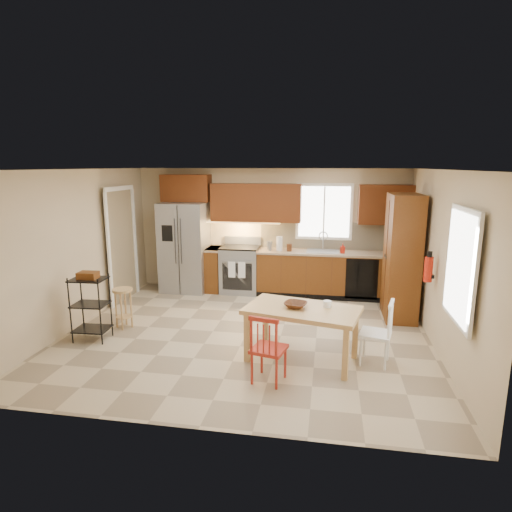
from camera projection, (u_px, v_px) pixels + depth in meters
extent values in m
plane|color=tan|center=(246.00, 333.00, 6.63)|extent=(5.50, 5.50, 0.00)
cube|color=silver|center=(246.00, 169.00, 6.11)|extent=(5.50, 5.00, 0.02)
cube|color=#CCB793|center=(269.00, 230.00, 8.78)|extent=(5.50, 0.02, 2.50)
cube|color=#CCB793|center=(194.00, 309.00, 3.96)|extent=(5.50, 0.02, 2.50)
cube|color=#CCB793|center=(77.00, 249.00, 6.83)|extent=(0.02, 5.00, 2.50)
cube|color=#CCB793|center=(441.00, 262.00, 5.92)|extent=(0.02, 5.00, 2.50)
cube|color=gray|center=(185.00, 247.00, 8.77)|extent=(0.92, 0.75, 1.82)
cube|color=gray|center=(240.00, 270.00, 8.74)|extent=(0.76, 0.63, 0.92)
cube|color=#5E3111|center=(215.00, 269.00, 8.84)|extent=(0.30, 0.60, 0.90)
cube|color=#5E3111|center=(332.00, 274.00, 8.45)|extent=(2.92, 0.60, 0.90)
cube|color=black|center=(362.00, 279.00, 8.07)|extent=(0.60, 0.02, 0.78)
cube|color=beige|center=(333.00, 236.00, 8.57)|extent=(2.92, 0.03, 0.55)
cube|color=#55250E|center=(186.00, 188.00, 8.72)|extent=(1.00, 0.35, 0.55)
cube|color=#55250E|center=(256.00, 203.00, 8.54)|extent=(1.80, 0.35, 0.75)
cube|color=#55250E|center=(385.00, 205.00, 8.12)|extent=(1.00, 0.35, 0.75)
cube|color=white|center=(324.00, 212.00, 8.50)|extent=(1.12, 0.04, 1.12)
cube|color=gray|center=(323.00, 253.00, 8.39)|extent=(0.62, 0.46, 0.16)
cube|color=#FFBF66|center=(241.00, 222.00, 8.64)|extent=(1.60, 0.30, 0.01)
imported|color=#AF1A0C|center=(343.00, 248.00, 8.21)|extent=(0.09, 0.09, 0.19)
cylinder|color=white|center=(279.00, 244.00, 8.45)|extent=(0.12, 0.12, 0.28)
cylinder|color=gray|center=(269.00, 246.00, 8.49)|extent=(0.11, 0.11, 0.18)
cylinder|color=#532A16|center=(289.00, 248.00, 8.40)|extent=(0.10, 0.10, 0.14)
cube|color=#5E3111|center=(402.00, 257.00, 7.17)|extent=(0.50, 0.95, 2.10)
cylinder|color=#AF1A0C|center=(428.00, 269.00, 6.11)|extent=(0.12, 0.12, 0.36)
cube|color=white|center=(461.00, 266.00, 4.78)|extent=(0.04, 1.02, 1.32)
cube|color=#8C7A59|center=(121.00, 246.00, 8.11)|extent=(0.04, 0.95, 2.10)
imported|color=#532A16|center=(295.00, 308.00, 5.62)|extent=(0.35, 0.35, 0.07)
cylinder|color=white|center=(327.00, 306.00, 5.63)|extent=(0.12, 0.12, 0.12)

